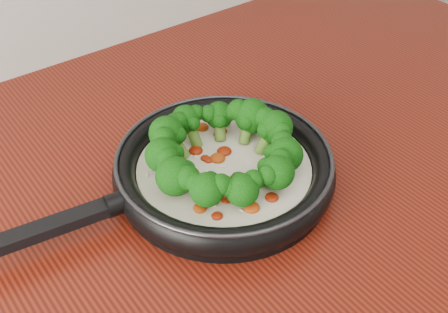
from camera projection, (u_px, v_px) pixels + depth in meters
skillet at (222, 165)px, 0.80m from camera, size 0.50×0.35×0.09m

